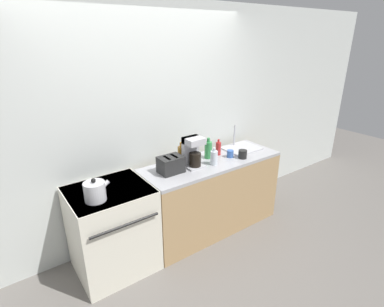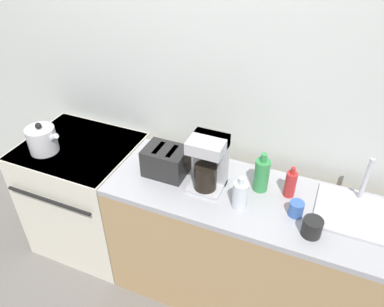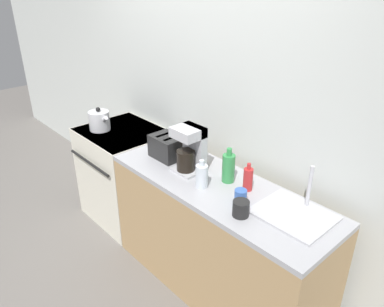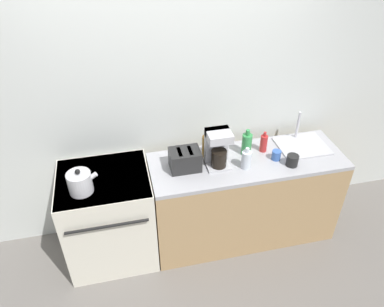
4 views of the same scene
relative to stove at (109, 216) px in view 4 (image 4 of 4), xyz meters
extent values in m
plane|color=slate|center=(0.63, -0.33, -0.46)|extent=(12.00, 12.00, 0.00)
cube|color=silver|center=(0.63, 0.38, 0.84)|extent=(8.00, 0.05, 2.60)
cube|color=silver|center=(0.00, 0.00, -0.01)|extent=(0.75, 0.65, 0.90)
cube|color=black|center=(0.00, 0.00, 0.43)|extent=(0.74, 0.64, 0.02)
cylinder|color=black|center=(-0.17, -0.14, 0.43)|extent=(0.21, 0.21, 0.01)
cylinder|color=black|center=(0.17, -0.14, 0.43)|extent=(0.21, 0.21, 0.01)
cylinder|color=black|center=(-0.17, 0.14, 0.43)|extent=(0.21, 0.21, 0.01)
cylinder|color=black|center=(0.17, 0.14, 0.43)|extent=(0.21, 0.21, 0.01)
cylinder|color=black|center=(0.00, -0.35, 0.24)|extent=(0.64, 0.02, 0.02)
cube|color=tan|center=(1.23, -0.03, -0.03)|extent=(1.70, 0.59, 0.86)
cube|color=#A3A3A8|center=(1.23, -0.03, 0.42)|extent=(1.70, 0.59, 0.04)
cylinder|color=silver|center=(-0.16, -0.13, 0.52)|extent=(0.18, 0.18, 0.17)
sphere|color=black|center=(-0.16, -0.13, 0.63)|extent=(0.04, 0.04, 0.04)
cylinder|color=silver|center=(-0.07, -0.13, 0.56)|extent=(0.10, 0.04, 0.09)
cube|color=black|center=(0.68, -0.02, 0.52)|extent=(0.25, 0.19, 0.17)
cube|color=black|center=(0.64, -0.02, 0.61)|extent=(0.03, 0.13, 0.01)
cube|color=black|center=(0.73, -0.02, 0.61)|extent=(0.03, 0.13, 0.01)
cube|color=#B7B7BC|center=(0.96, -0.05, 0.45)|extent=(0.20, 0.19, 0.02)
cube|color=#B7B7BC|center=(0.96, 0.01, 0.61)|extent=(0.20, 0.06, 0.34)
cube|color=#B7B7BC|center=(0.96, -0.05, 0.74)|extent=(0.20, 0.19, 0.07)
cylinder|color=black|center=(0.96, -0.08, 0.53)|extent=(0.13, 0.13, 0.15)
cube|color=#B7B7BC|center=(1.78, 0.04, 0.45)|extent=(0.44, 0.36, 0.01)
cylinder|color=silver|center=(1.78, 0.18, 0.58)|extent=(0.02, 0.02, 0.28)
cylinder|color=silver|center=(1.18, -0.13, 0.52)|extent=(0.08, 0.08, 0.16)
cylinder|color=silver|center=(1.18, -0.13, 0.62)|extent=(0.03, 0.03, 0.04)
cylinder|color=#B72828|center=(1.41, 0.07, 0.52)|extent=(0.06, 0.06, 0.16)
cylinder|color=#B72828|center=(1.41, 0.07, 0.61)|extent=(0.03, 0.03, 0.04)
cylinder|color=#338C47|center=(1.24, 0.05, 0.54)|extent=(0.09, 0.09, 0.20)
cylinder|color=#338C47|center=(1.24, 0.05, 0.66)|extent=(0.03, 0.03, 0.05)
cylinder|color=#9E6B23|center=(0.90, 0.10, 0.54)|extent=(0.08, 0.08, 0.20)
cylinder|color=#9E6B23|center=(0.90, 0.10, 0.66)|extent=(0.03, 0.03, 0.05)
cylinder|color=#3860B2|center=(1.47, -0.08, 0.48)|extent=(0.08, 0.08, 0.08)
cylinder|color=black|center=(1.57, -0.19, 0.49)|extent=(0.10, 0.10, 0.10)
camera|label=1|loc=(-0.82, -2.47, 1.78)|focal=28.00mm
camera|label=2|loc=(1.52, -1.60, 1.87)|focal=35.00mm
camera|label=3|loc=(2.72, -1.62, 1.74)|focal=35.00mm
camera|label=4|loc=(0.19, -2.43, 2.38)|focal=35.00mm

